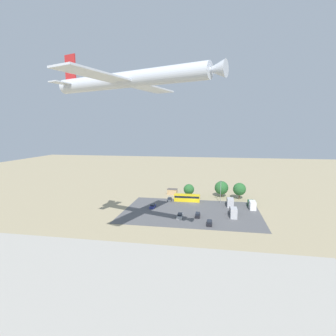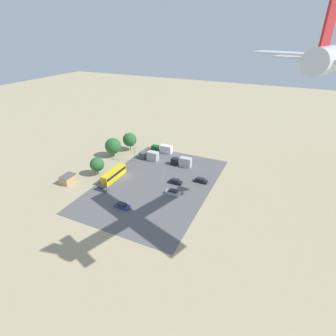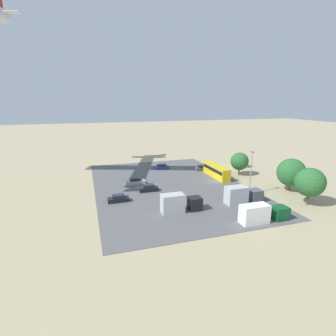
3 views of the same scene
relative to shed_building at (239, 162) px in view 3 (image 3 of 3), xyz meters
name	(u,v)px [view 3 (image 3 of 3)]	position (x,y,z in m)	size (l,w,h in m)	color
ground_plane	(212,181)	(-11.63, 15.23, -1.32)	(400.00, 400.00, 0.00)	tan
parking_lot_surface	(169,185)	(-11.63, 27.06, -1.28)	(52.41, 35.50, 0.08)	#565659
shed_building	(239,162)	(0.00, 0.00, 0.00)	(4.95, 3.59, 2.62)	tan
bus	(216,171)	(-8.53, 12.50, 0.50)	(11.30, 2.48, 3.22)	gold
parked_car_0	(162,167)	(4.30, 24.35, -0.63)	(1.82, 4.44, 1.47)	navy
parked_car_1	(149,188)	(-14.49, 32.88, -0.56)	(1.74, 4.34, 1.63)	black
parked_car_2	(118,199)	(-18.85, 40.32, -0.61)	(1.79, 4.35, 1.51)	black
parked_car_3	(202,168)	(-0.83, 13.29, -0.58)	(1.77, 4.09, 1.59)	#4C5156
parked_car_4	(135,182)	(-8.24, 34.80, -0.57)	(1.81, 4.80, 1.59)	#ADB2B7
parked_truck_0	(242,195)	(-27.00, 16.49, 0.39)	(2.55, 7.81, 3.55)	#4C5156
parked_truck_1	(179,204)	(-27.34, 30.12, 0.39)	(2.33, 7.78, 3.56)	black
parked_truck_2	(262,214)	(-35.54, 18.04, 0.24)	(2.34, 8.99, 3.23)	#0C4723
tree_near_shed	(310,182)	(-31.78, 4.36, 3.41)	(5.79, 5.79, 7.62)	brown
tree_apron_mid	(291,172)	(-23.77, 1.61, 3.11)	(6.38, 6.38, 7.62)	brown
tree_apron_far	(240,161)	(-8.71, 5.53, 2.66)	(4.94, 4.94, 6.45)	brown
light_pole_lot_centre	(251,171)	(-23.13, 11.96, 4.03)	(0.90, 0.28, 9.67)	gray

